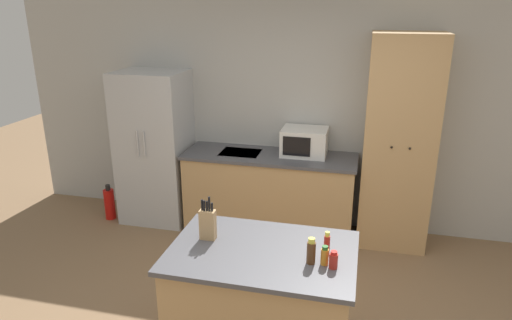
{
  "coord_description": "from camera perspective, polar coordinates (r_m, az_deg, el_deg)",
  "views": [
    {
      "loc": [
        0.5,
        -2.7,
        2.51
      ],
      "look_at": [
        -0.49,
        1.4,
        1.05
      ],
      "focal_mm": 32.0,
      "sensor_mm": 36.0,
      "label": 1
    }
  ],
  "objects": [
    {
      "name": "kitchen_island",
      "position": [
        3.41,
        0.74,
        -17.87
      ],
      "size": [
        1.27,
        0.86,
        0.92
      ],
      "color": "tan",
      "rests_on": "ground_plane"
    },
    {
      "name": "spice_bottle_green_herb",
      "position": [
        3.0,
        8.58,
        -11.76
      ],
      "size": [
        0.05,
        0.05,
        0.13
      ],
      "color": "orange",
      "rests_on": "kitchen_island"
    },
    {
      "name": "fire_extinguisher",
      "position": [
        5.85,
        -17.83,
        -5.21
      ],
      "size": [
        0.12,
        0.12,
        0.44
      ],
      "color": "red",
      "rests_on": "ground_plane"
    },
    {
      "name": "spice_bottle_tall_dark",
      "position": [
        2.99,
        6.91,
        -11.29
      ],
      "size": [
        0.06,
        0.06,
        0.18
      ],
      "color": "#563319",
      "rests_on": "kitchen_island"
    },
    {
      "name": "pantry_cabinet",
      "position": [
        4.95,
        17.41,
        1.9
      ],
      "size": [
        0.71,
        0.56,
        2.24
      ],
      "color": "tan",
      "rests_on": "ground_plane"
    },
    {
      "name": "wall_back",
      "position": [
        5.2,
        7.75,
        5.45
      ],
      "size": [
        7.2,
        0.06,
        2.6
      ],
      "color": "#B2B2AD",
      "rests_on": "ground_plane"
    },
    {
      "name": "microwave",
      "position": [
        5.04,
        6.08,
        2.28
      ],
      "size": [
        0.49,
        0.39,
        0.3
      ],
      "color": "white",
      "rests_on": "back_counter"
    },
    {
      "name": "spice_bottle_short_red",
      "position": [
        3.09,
        8.84,
        -10.4
      ],
      "size": [
        0.04,
        0.04,
        0.17
      ],
      "color": "#B2281E",
      "rests_on": "kitchen_island"
    },
    {
      "name": "spice_bottle_amber_oil",
      "position": [
        2.97,
        9.66,
        -12.25
      ],
      "size": [
        0.06,
        0.06,
        0.12
      ],
      "color": "#B2281E",
      "rests_on": "kitchen_island"
    },
    {
      "name": "knife_block",
      "position": [
        3.25,
        -6.06,
        -7.9
      ],
      "size": [
        0.11,
        0.06,
        0.33
      ],
      "color": "tan",
      "rests_on": "kitchen_island"
    },
    {
      "name": "refrigerator",
      "position": [
        5.49,
        -12.53,
        1.51
      ],
      "size": [
        0.78,
        0.65,
        1.79
      ],
      "color": "#B7BABC",
      "rests_on": "ground_plane"
    },
    {
      "name": "back_counter",
      "position": [
        5.22,
        1.68,
        -4.06
      ],
      "size": [
        1.92,
        0.65,
        0.92
      ],
      "color": "tan",
      "rests_on": "ground_plane"
    }
  ]
}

